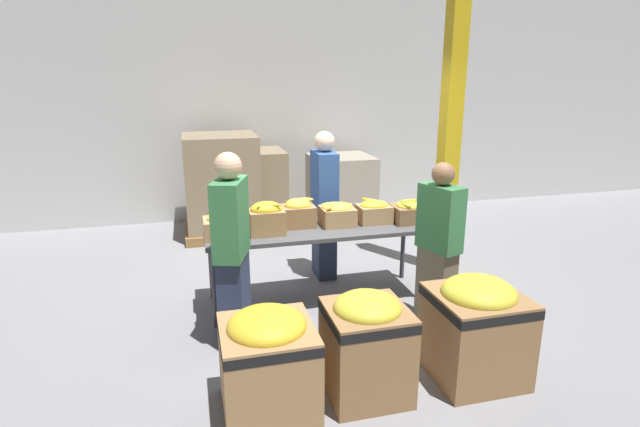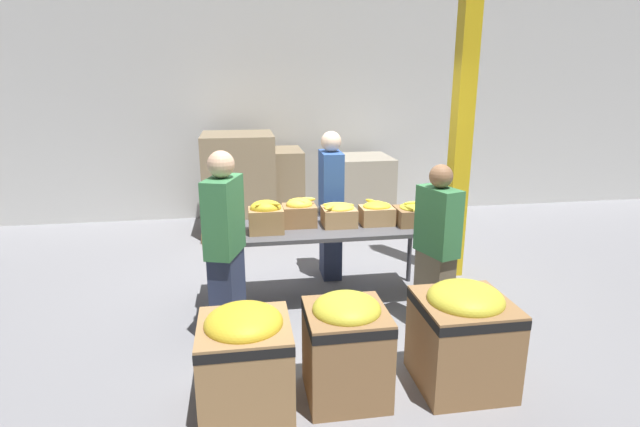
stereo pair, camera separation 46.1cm
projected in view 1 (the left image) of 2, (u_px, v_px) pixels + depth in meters
ground_plane at (319, 299)px, 5.25m from camera, size 30.00×30.00×0.00m
wall_back at (265, 93)px, 7.90m from camera, size 16.00×0.08×4.00m
sorting_table at (319, 233)px, 5.05m from camera, size 2.28×0.76×0.80m
banana_box_0 at (222, 225)px, 4.71m from camera, size 0.33×0.32×0.24m
banana_box_1 at (266, 218)px, 4.78m from camera, size 0.33×0.27×0.32m
banana_box_2 at (298, 213)px, 5.03m from camera, size 0.34×0.27×0.29m
banana_box_3 at (337, 213)px, 5.08m from camera, size 0.34×0.33×0.24m
banana_box_4 at (374, 211)px, 5.17m from camera, size 0.33×0.29×0.25m
banana_box_5 at (408, 211)px, 5.19m from camera, size 0.33×0.33×0.25m
volunteer_0 at (324, 206)px, 5.67m from camera, size 0.24×0.46×1.69m
volunteer_1 at (232, 252)px, 4.21m from camera, size 0.35×0.50×1.69m
volunteer_2 at (438, 246)px, 4.58m from camera, size 0.32×0.46×1.54m
donation_bin_0 at (268, 358)px, 3.43m from camera, size 0.64×0.64×0.76m
donation_bin_1 at (366, 342)px, 3.60m from camera, size 0.58×0.58×0.79m
donation_bin_2 at (476, 325)px, 3.81m from camera, size 0.66×0.66×0.82m
support_pillar at (452, 101)px, 5.56m from camera, size 0.20×0.20×4.00m
pallet_stack_0 at (222, 186)px, 7.24m from camera, size 1.11×1.11×1.46m
pallet_stack_1 at (255, 190)px, 7.60m from camera, size 0.95×0.95×1.19m
pallet_stack_2 at (341, 190)px, 7.84m from camera, size 1.01×1.01×1.07m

